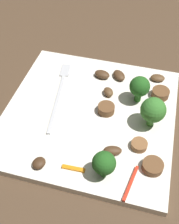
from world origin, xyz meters
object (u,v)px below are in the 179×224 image
mushroom_4 (108,92)px  mushroom_5 (158,78)px  fork (60,90)px  broccoli_floret_2 (104,163)px  broccoli_floret_0 (153,111)px  pepper_strip_1 (73,169)px  sausage_slice_3 (153,166)px  plate (90,115)px  broccoli_floret_1 (140,87)px  mushroom_0 (119,75)px  mushroom_2 (101,74)px  mushroom_3 (113,151)px  sausage_slice_1 (160,93)px  mushroom_1 (39,163)px  pepper_strip_0 (131,183)px  sausage_slice_2 (139,145)px  sausage_slice_0 (106,109)px

mushroom_4 → mushroom_5: 0.11m
fork → broccoli_floret_2: bearing=-149.9°
broccoli_floret_0 → pepper_strip_1: size_ratio=1.62×
broccoli_floret_2 → sausage_slice_3: broccoli_floret_2 is taller
plate → broccoli_floret_1: bearing=-56.8°
fork → broccoli_floret_1: size_ratio=3.41×
mushroom_0 → mushroom_2: (-0.01, 0.03, 0.00)m
broccoli_floret_0 → mushroom_3: size_ratio=1.97×
fork → sausage_slice_1: size_ratio=5.65×
plate → broccoli_floret_2: size_ratio=6.22×
plate → mushroom_1: size_ratio=13.67×
plate → mushroom_1: mushroom_1 is taller
broccoli_floret_0 → pepper_strip_0: broccoli_floret_0 is taller
mushroom_1 → mushroom_2: (0.22, -0.04, 0.00)m
broccoli_floret_1 → sausage_slice_2: (-0.10, -0.02, -0.03)m
broccoli_floret_1 → sausage_slice_1: bearing=-61.4°
sausage_slice_1 → pepper_strip_1: (-0.19, 0.11, -0.01)m
pepper_strip_1 → mushroom_0: bearing=-6.9°
sausage_slice_1 → mushroom_2: size_ratio=1.04×
mushroom_2 → pepper_strip_0: size_ratio=0.52×
broccoli_floret_0 → sausage_slice_2: broccoli_floret_0 is taller
broccoli_floret_2 → pepper_strip_1: size_ratio=1.35×
broccoli_floret_0 → pepper_strip_1: 0.16m
broccoli_floret_0 → sausage_slice_1: 0.08m
broccoli_floret_0 → mushroom_0: size_ratio=1.83×
sausage_slice_2 → mushroom_5: size_ratio=0.95×
mushroom_0 → mushroom_2: bearing=101.1°
sausage_slice_0 → mushroom_4: bearing=7.4°
mushroom_0 → mushroom_3: same height
sausage_slice_3 → mushroom_0: bearing=24.8°
broccoli_floret_1 → sausage_slice_2: 0.11m
mushroom_0 → broccoli_floret_0: bearing=-144.9°
mushroom_5 → mushroom_0: bearing=99.5°
broccoli_floret_0 → broccoli_floret_1: bearing=29.3°
broccoli_floret_2 → pepper_strip_0: (-0.01, -0.04, -0.03)m
broccoli_floret_1 → pepper_strip_1: 0.18m
plate → sausage_slice_2: bearing=-118.4°
mushroom_5 → pepper_strip_0: size_ratio=0.46×
broccoli_floret_0 → sausage_slice_0: bearing=83.2°
mushroom_2 → pepper_strip_1: size_ratio=0.87×
plate → mushroom_1: 0.13m
fork → pepper_strip_0: size_ratio=3.04×
mushroom_2 → mushroom_5: size_ratio=1.12×
sausage_slice_3 → mushroom_5: bearing=3.6°
sausage_slice_2 → mushroom_5: same height
sausage_slice_2 → fork: bearing=61.4°
broccoli_floret_0 → pepper_strip_0: (-0.12, 0.01, -0.03)m
plate → sausage_slice_0: (0.01, -0.03, 0.01)m
pepper_strip_0 → pepper_strip_1: size_ratio=1.69×
sausage_slice_0 → mushroom_3: (-0.08, -0.03, -0.00)m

